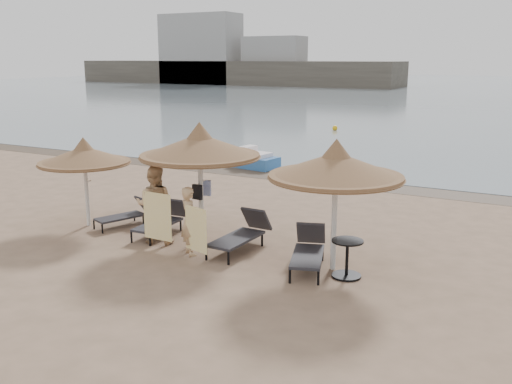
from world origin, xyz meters
TOP-DOWN VIEW (x-y plane):
  - ground at (0.00, 0.00)m, footprint 160.00×160.00m
  - sea at (0.00, 80.00)m, footprint 200.00×140.00m
  - wet_sand_strip at (0.00, 9.40)m, footprint 200.00×1.60m
  - far_shore at (-25.10, 77.82)m, footprint 150.00×54.80m
  - palapa_left at (-3.90, 0.74)m, footprint 2.51×2.51m
  - palapa_center at (-0.43, 1.22)m, footprint 3.07×3.07m
  - palapa_right at (3.35, 0.78)m, footprint 2.95×2.95m
  - lounger_far_left at (-2.95, 1.28)m, footprint 1.10×1.74m
  - lounger_near_left at (-1.59, 1.13)m, footprint 0.73×1.92m
  - lounger_near_right at (0.91, 1.01)m, footprint 0.76×2.07m
  - lounger_far_right at (2.80, 0.68)m, footprint 1.24×2.07m
  - side_table at (3.77, 0.48)m, footprint 0.68×0.68m
  - person_left at (-1.29, 0.42)m, footprint 1.23×1.02m
  - person_right at (-0.01, 0.10)m, footprint 1.05×0.99m
  - towel_left at (-0.94, 0.07)m, footprint 0.85×0.05m
  - towel_right at (0.34, -0.15)m, footprint 0.74×0.24m
  - bag_patterned at (-0.43, 1.40)m, footprint 0.33×0.19m
  - bag_dark at (-0.43, 1.06)m, footprint 0.27×0.11m
  - pedal_boat at (-3.89, 10.50)m, footprint 2.09×1.42m
  - buoy_left at (-5.33, 24.11)m, footprint 0.33×0.33m

SIDE VIEW (x-z plane):
  - ground at x=0.00m, z-range 0.00..0.00m
  - wet_sand_strip at x=0.00m, z-range 0.00..0.01m
  - sea at x=0.00m, z-range 0.00..0.03m
  - buoy_left at x=-5.33m, z-range 0.00..0.33m
  - lounger_far_left at x=-2.95m, z-range -0.04..0.70m
  - pedal_boat at x=-3.89m, z-range -0.12..0.79m
  - lounger_near_left at x=-1.59m, z-range -0.04..0.80m
  - side_table at x=3.77m, z-range -0.02..0.80m
  - lounger_far_right at x=2.80m, z-range -0.04..0.84m
  - lounger_near_right at x=0.91m, z-range -0.05..0.87m
  - towel_right at x=0.34m, z-range 0.20..1.27m
  - towel_left at x=-0.94m, z-range 0.23..1.41m
  - person_right at x=-0.01m, z-range 0.00..1.92m
  - person_left at x=-1.29m, z-range 0.00..2.30m
  - bag_dark at x=-0.43m, z-range 1.09..1.47m
  - bag_patterned at x=-0.43m, z-range 1.12..1.52m
  - palapa_left at x=-3.90m, z-range 0.74..3.23m
  - palapa_right at x=3.35m, z-range 0.87..3.79m
  - palapa_center at x=-0.43m, z-range 0.90..3.94m
  - far_shore at x=-25.10m, z-range -3.09..8.91m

